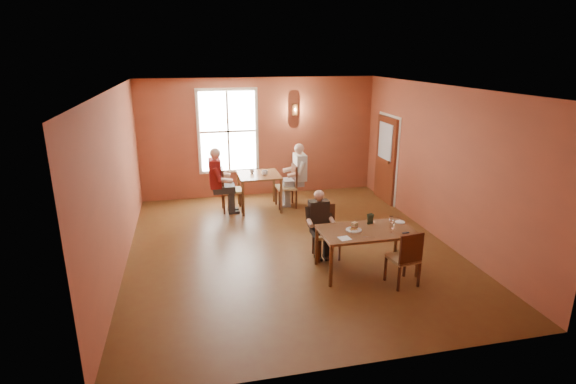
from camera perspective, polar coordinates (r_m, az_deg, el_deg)
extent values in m
cube|color=brown|center=(8.70, 0.29, -7.00)|extent=(6.00, 7.00, 0.01)
cube|color=brown|center=(11.55, -3.63, 6.90)|extent=(6.00, 0.04, 3.00)
cube|color=brown|center=(5.04, 9.39, -7.35)|extent=(6.00, 0.04, 3.00)
cube|color=brown|center=(8.09, -20.88, 1.24)|extent=(0.04, 7.00, 3.00)
cube|color=brown|center=(9.32, 18.62, 3.49)|extent=(0.04, 7.00, 3.00)
cube|color=white|center=(7.95, 0.33, 13.12)|extent=(6.00, 7.00, 0.04)
cube|color=white|center=(11.37, -7.63, 7.64)|extent=(1.36, 0.10, 1.96)
cube|color=maroon|center=(11.37, 12.25, 4.05)|extent=(0.12, 1.04, 2.10)
cylinder|color=brown|center=(11.53, 0.88, 10.43)|extent=(0.16, 0.16, 0.28)
cylinder|color=white|center=(7.59, 8.34, -4.73)|extent=(0.35, 0.35, 0.03)
cube|color=tan|center=(7.62, 8.46, -4.33)|extent=(0.12, 0.11, 0.10)
cube|color=#203728|center=(7.89, 10.40, -3.38)|extent=(0.12, 0.08, 0.18)
cube|color=silver|center=(7.36, 10.23, -5.65)|extent=(0.19, 0.06, 0.00)
cube|color=white|center=(7.25, 7.20, -5.86)|extent=(0.20, 0.20, 0.01)
cylinder|color=white|center=(8.09, 14.04, -3.72)|extent=(0.22, 0.22, 0.01)
cube|color=black|center=(7.65, 14.71, -5.03)|extent=(0.12, 0.05, 0.01)
imported|color=silver|center=(10.45, -2.98, 2.45)|extent=(0.15, 0.15, 0.11)
imported|color=silver|center=(10.62, -4.60, 2.62)|extent=(0.13, 0.13, 0.10)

